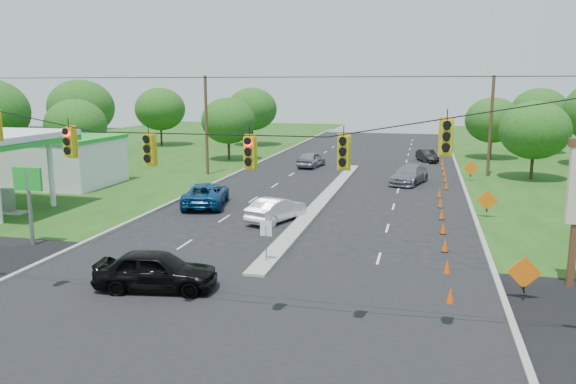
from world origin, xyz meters
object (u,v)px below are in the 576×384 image
(gas_station, at_px, (30,156))
(white_sedan, at_px, (276,209))
(black_sedan, at_px, (156,270))
(blue_pickup, at_px, (206,194))

(gas_station, relative_size, white_sedan, 4.40)
(white_sedan, bearing_deg, black_sedan, 102.95)
(gas_station, distance_m, white_sedan, 22.85)
(gas_station, height_order, white_sedan, gas_station)
(gas_station, bearing_deg, blue_pickup, -10.32)
(gas_station, relative_size, blue_pickup, 3.42)
(white_sedan, height_order, blue_pickup, blue_pickup)
(gas_station, bearing_deg, black_sedan, -42.44)
(black_sedan, bearing_deg, gas_station, 38.62)
(gas_station, distance_m, blue_pickup, 16.47)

